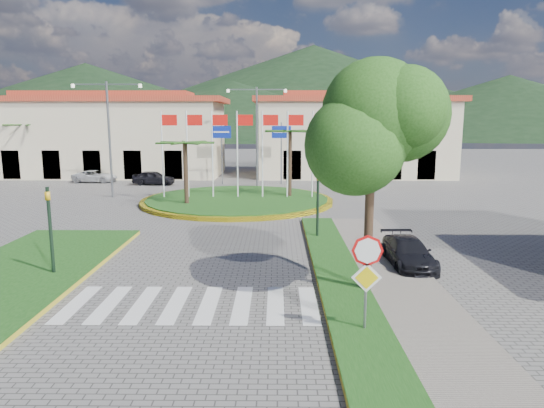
{
  "coord_description": "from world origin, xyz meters",
  "views": [
    {
      "loc": [
        2.64,
        -9.75,
        5.49
      ],
      "look_at": [
        2.45,
        8.0,
        2.36
      ],
      "focal_mm": 32.0,
      "sensor_mm": 36.0,
      "label": 1
    }
  ],
  "objects_px": {
    "roundabout_island": "(237,200)",
    "car_dark_b": "(295,171)",
    "white_van": "(95,176)",
    "car_side_right": "(408,253)",
    "stop_sign": "(367,268)",
    "deciduous_tree": "(372,129)",
    "car_dark_a": "(154,178)"
  },
  "relations": [
    {
      "from": "white_van",
      "to": "car_side_right",
      "type": "distance_m",
      "value": 32.04
    },
    {
      "from": "roundabout_island",
      "to": "deciduous_tree",
      "type": "bearing_deg",
      "value": -72.09
    },
    {
      "from": "roundabout_island",
      "to": "white_van",
      "type": "distance_m",
      "value": 16.77
    },
    {
      "from": "roundabout_island",
      "to": "deciduous_tree",
      "type": "relative_size",
      "value": 1.87
    },
    {
      "from": "stop_sign",
      "to": "car_side_right",
      "type": "bearing_deg",
      "value": 65.76
    },
    {
      "from": "stop_sign",
      "to": "car_side_right",
      "type": "distance_m",
      "value": 6.62
    },
    {
      "from": "roundabout_island",
      "to": "car_dark_a",
      "type": "height_order",
      "value": "roundabout_island"
    },
    {
      "from": "roundabout_island",
      "to": "stop_sign",
      "type": "height_order",
      "value": "roundabout_island"
    },
    {
      "from": "deciduous_tree",
      "to": "car_dark_b",
      "type": "relative_size",
      "value": 1.65
    },
    {
      "from": "stop_sign",
      "to": "deciduous_tree",
      "type": "bearing_deg",
      "value": 78.82
    },
    {
      "from": "deciduous_tree",
      "to": "car_dark_a",
      "type": "height_order",
      "value": "deciduous_tree"
    },
    {
      "from": "roundabout_island",
      "to": "white_van",
      "type": "relative_size",
      "value": 3.36
    },
    {
      "from": "roundabout_island",
      "to": "car_dark_b",
      "type": "distance_m",
      "value": 14.24
    },
    {
      "from": "roundabout_island",
      "to": "deciduous_tree",
      "type": "height_order",
      "value": "deciduous_tree"
    },
    {
      "from": "roundabout_island",
      "to": "white_van",
      "type": "xyz_separation_m",
      "value": [
        -13.3,
        10.21,
        0.35
      ]
    },
    {
      "from": "car_dark_b",
      "to": "stop_sign",
      "type": "bearing_deg",
      "value": 166.99
    },
    {
      "from": "roundabout_island",
      "to": "white_van",
      "type": "height_order",
      "value": "roundabout_island"
    },
    {
      "from": "car_dark_a",
      "to": "car_side_right",
      "type": "distance_m",
      "value": 27.46
    },
    {
      "from": "stop_sign",
      "to": "car_side_right",
      "type": "height_order",
      "value": "stop_sign"
    },
    {
      "from": "car_dark_b",
      "to": "white_van",
      "type": "bearing_deg",
      "value": 86.78
    },
    {
      "from": "stop_sign",
      "to": "deciduous_tree",
      "type": "xyz_separation_m",
      "value": [
        0.6,
        3.04,
        3.38
      ]
    },
    {
      "from": "deciduous_tree",
      "to": "car_dark_b",
      "type": "height_order",
      "value": "deciduous_tree"
    },
    {
      "from": "car_dark_a",
      "to": "car_side_right",
      "type": "relative_size",
      "value": 0.95
    },
    {
      "from": "deciduous_tree",
      "to": "car_dark_b",
      "type": "distance_m",
      "value": 30.91
    },
    {
      "from": "white_van",
      "to": "car_side_right",
      "type": "xyz_separation_m",
      "value": [
        20.86,
        -24.32,
        0.01
      ]
    },
    {
      "from": "car_side_right",
      "to": "white_van",
      "type": "bearing_deg",
      "value": 129.21
    },
    {
      "from": "stop_sign",
      "to": "white_van",
      "type": "distance_m",
      "value": 35.32
    },
    {
      "from": "car_side_right",
      "to": "stop_sign",
      "type": "bearing_deg",
      "value": -115.65
    },
    {
      "from": "car_dark_a",
      "to": "deciduous_tree",
      "type": "bearing_deg",
      "value": -147.76
    },
    {
      "from": "stop_sign",
      "to": "white_van",
      "type": "relative_size",
      "value": 0.7
    },
    {
      "from": "stop_sign",
      "to": "deciduous_tree",
      "type": "relative_size",
      "value": 0.39
    },
    {
      "from": "roundabout_island",
      "to": "stop_sign",
      "type": "relative_size",
      "value": 4.79
    }
  ]
}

